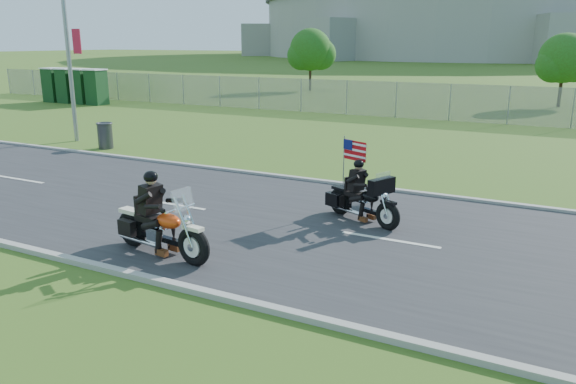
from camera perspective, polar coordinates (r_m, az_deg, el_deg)
The scene contains 16 objects.
ground at distance 14.04m, azimuth -5.45°, elevation -2.45°, with size 420.00×420.00×0.00m, color #3D5D1D.
road at distance 14.03m, azimuth -5.45°, elevation -2.37°, with size 120.00×8.00×0.04m, color #28282B.
curb_north at distance 17.43m, azimuth 1.77°, elevation 1.26°, with size 120.00×0.18×0.12m, color #9E9B93.
curb_south at distance 11.06m, azimuth -16.98°, elevation -7.73°, with size 120.00×0.18×0.12m, color #9E9B93.
fence at distance 33.71m, azimuth 5.98°, elevation 9.54°, with size 60.00×0.03×2.00m, color gray.
stadium at distance 183.61m, azimuth 19.86°, elevation 17.80°, with size 140.40×140.40×29.20m.
streetlight at distance 26.05m, azimuth -21.43°, elevation 17.24°, with size 0.90×2.46×10.00m.
porta_toilet_a at distance 40.81m, azimuth -18.88°, elevation 9.99°, with size 1.10×1.10×2.30m, color #123A17.
porta_toilet_b at distance 41.82m, azimuth -20.23°, elevation 9.98°, with size 1.10×1.10×2.30m, color #123A17.
porta_toilet_c at distance 42.86m, azimuth -21.52°, elevation 9.97°, with size 1.10×1.10×2.30m, color #123A17.
porta_toilet_d at distance 43.92m, azimuth -22.75°, elevation 9.95°, with size 1.10×1.10×2.30m, color #123A17.
tree_fence_near at distance 41.28m, azimuth 26.29°, elevation 11.86°, with size 3.52×3.28×4.75m.
tree_fence_mid at distance 50.01m, azimuth 2.37°, elevation 14.04°, with size 3.96×3.69×5.30m.
motorcycle_lead at distance 11.57m, azimuth -12.90°, elevation -3.74°, with size 2.60×0.88×1.76m.
motorcycle_follow at distance 13.47m, azimuth 7.63°, elevation -0.95°, with size 2.13×1.18×1.88m.
trash_can at distance 23.90m, azimuth -18.08°, elevation 5.43°, with size 0.59×0.59×1.02m, color #3E3E43.
Camera 1 is at (7.33, -11.21, 4.21)m, focal length 35.00 mm.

